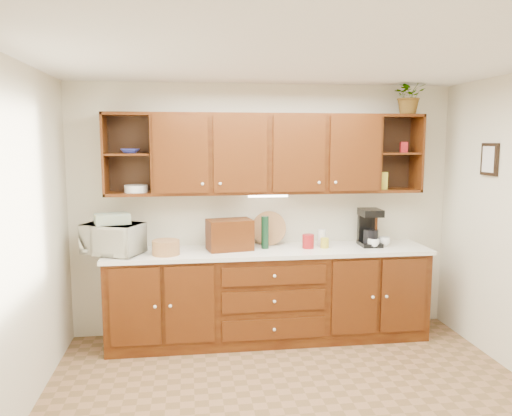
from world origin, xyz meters
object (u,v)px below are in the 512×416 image
object	(u,v)px
microwave	(113,239)
bread_box	(230,235)
potted_plant	(409,96)
coffee_maker	(369,228)

from	to	relation	value
microwave	bread_box	distance (m)	1.12
bread_box	potted_plant	world-z (taller)	potted_plant
microwave	potted_plant	distance (m)	3.29
bread_box	microwave	bearing A→B (deg)	171.62
potted_plant	bread_box	bearing A→B (deg)	-177.95
microwave	bread_box	world-z (taller)	bread_box
bread_box	coffee_maker	world-z (taller)	coffee_maker
bread_box	coffee_maker	size ratio (longest dim) A/B	1.14
bread_box	potted_plant	distance (m)	2.32
coffee_maker	bread_box	bearing A→B (deg)	-177.31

